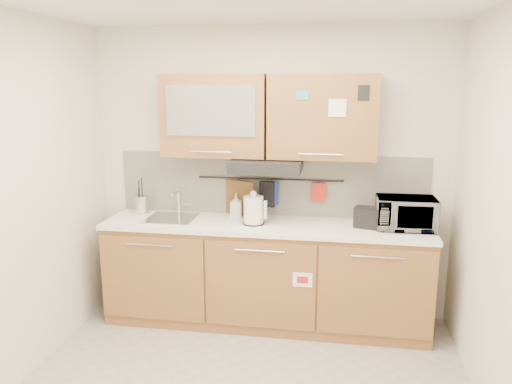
% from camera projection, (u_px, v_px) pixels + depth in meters
% --- Properties ---
extents(wall_back, '(3.20, 0.00, 3.20)m').
position_uv_depth(wall_back, '(270.00, 174.00, 4.52)').
color(wall_back, silver).
rests_on(wall_back, ground).
extents(wall_left, '(0.00, 3.00, 3.00)m').
position_uv_depth(wall_left, '(3.00, 206.00, 3.33)').
color(wall_left, silver).
rests_on(wall_left, ground).
extents(base_cabinet, '(2.80, 0.64, 0.88)m').
position_uv_depth(base_cabinet, '(265.00, 279.00, 4.42)').
color(base_cabinet, '#A16639').
rests_on(base_cabinet, floor).
extents(countertop, '(2.82, 0.62, 0.04)m').
position_uv_depth(countertop, '(265.00, 225.00, 4.31)').
color(countertop, white).
rests_on(countertop, base_cabinet).
extents(backsplash, '(2.80, 0.02, 0.56)m').
position_uv_depth(backsplash, '(270.00, 185.00, 4.53)').
color(backsplash, silver).
rests_on(backsplash, countertop).
extents(upper_cabinets, '(1.82, 0.37, 0.70)m').
position_uv_depth(upper_cabinets, '(268.00, 116.00, 4.24)').
color(upper_cabinets, '#A16639').
rests_on(upper_cabinets, wall_back).
extents(range_hood, '(0.60, 0.46, 0.10)m').
position_uv_depth(range_hood, '(267.00, 165.00, 4.26)').
color(range_hood, black).
rests_on(range_hood, upper_cabinets).
extents(sink, '(0.42, 0.40, 0.26)m').
position_uv_depth(sink, '(172.00, 218.00, 4.46)').
color(sink, silver).
rests_on(sink, countertop).
extents(utensil_rail, '(1.30, 0.02, 0.02)m').
position_uv_depth(utensil_rail, '(270.00, 179.00, 4.48)').
color(utensil_rail, black).
rests_on(utensil_rail, backsplash).
extents(utensil_crock, '(0.16, 0.16, 0.33)m').
position_uv_depth(utensil_crock, '(142.00, 204.00, 4.62)').
color(utensil_crock, silver).
rests_on(utensil_crock, countertop).
extents(kettle, '(0.21, 0.19, 0.29)m').
position_uv_depth(kettle, '(254.00, 211.00, 4.26)').
color(kettle, silver).
rests_on(kettle, countertop).
extents(toaster, '(0.26, 0.20, 0.17)m').
position_uv_depth(toaster, '(369.00, 217.00, 4.16)').
color(toaster, black).
rests_on(toaster, countertop).
extents(microwave, '(0.48, 0.33, 0.26)m').
position_uv_depth(microwave, '(406.00, 213.00, 4.12)').
color(microwave, '#999999').
rests_on(microwave, countertop).
extents(soap_bottle, '(0.10, 0.10, 0.22)m').
position_uv_depth(soap_bottle, '(236.00, 205.00, 4.50)').
color(soap_bottle, '#999999').
rests_on(soap_bottle, countertop).
extents(cutting_board, '(0.30, 0.15, 0.39)m').
position_uv_depth(cutting_board, '(239.00, 202.00, 4.56)').
color(cutting_board, brown).
rests_on(cutting_board, utensil_rail).
extents(oven_mitt, '(0.13, 0.06, 0.21)m').
position_uv_depth(oven_mitt, '(271.00, 193.00, 4.49)').
color(oven_mitt, navy).
rests_on(oven_mitt, utensil_rail).
extents(dark_pouch, '(0.15, 0.10, 0.23)m').
position_uv_depth(dark_pouch, '(267.00, 194.00, 4.50)').
color(dark_pouch, black).
rests_on(dark_pouch, utensil_rail).
extents(pot_holder, '(0.13, 0.03, 0.16)m').
position_uv_depth(pot_holder, '(318.00, 192.00, 4.42)').
color(pot_holder, red).
rests_on(pot_holder, utensil_rail).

